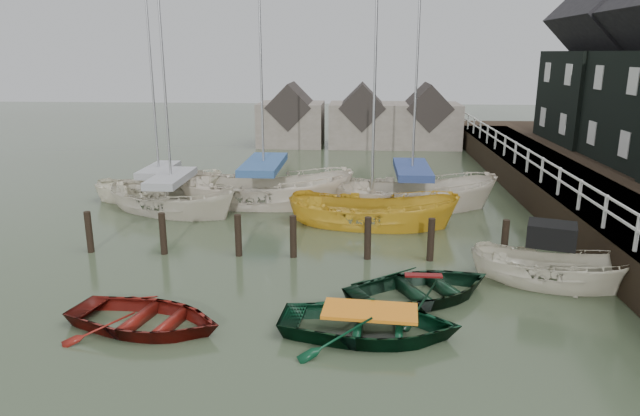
# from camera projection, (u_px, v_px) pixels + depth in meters

# --- Properties ---
(ground) EXTENTS (120.00, 120.00, 0.00)m
(ground) POSITION_uv_depth(u_px,v_px,m) (324.00, 296.00, 15.60)
(ground) COLOR #333D27
(ground) RESTS_ON ground
(pier) EXTENTS (3.04, 32.00, 2.70)m
(pier) POSITION_uv_depth(u_px,v_px,m) (560.00, 191.00, 24.39)
(pier) COLOR black
(pier) RESTS_ON ground
(mooring_pilings) EXTENTS (13.72, 0.22, 1.80)m
(mooring_pilings) POSITION_uv_depth(u_px,v_px,m) (296.00, 242.00, 18.43)
(mooring_pilings) COLOR black
(mooring_pilings) RESTS_ON ground
(far_sheds) EXTENTS (14.00, 4.08, 4.39)m
(far_sheds) POSITION_uv_depth(u_px,v_px,m) (360.00, 119.00, 40.06)
(far_sheds) COLOR #665B51
(far_sheds) RESTS_ON ground
(rowboat_red) EXTENTS (4.42, 3.57, 0.81)m
(rowboat_red) POSITION_uv_depth(u_px,v_px,m) (146.00, 328.00, 13.79)
(rowboat_red) COLOR #61130D
(rowboat_red) RESTS_ON ground
(rowboat_green) EXTENTS (4.47, 3.36, 0.88)m
(rowboat_green) POSITION_uv_depth(u_px,v_px,m) (369.00, 335.00, 13.43)
(rowboat_green) COLOR black
(rowboat_green) RESTS_ON ground
(rowboat_dkgreen) EXTENTS (5.15, 4.60, 0.88)m
(rowboat_dkgreen) POSITION_uv_depth(u_px,v_px,m) (422.00, 299.00, 15.43)
(rowboat_dkgreen) COLOR black
(rowboat_dkgreen) RESTS_ON ground
(motorboat) EXTENTS (4.73, 2.98, 2.64)m
(motorboat) POSITION_uv_depth(u_px,v_px,m) (548.00, 282.00, 16.31)
(motorboat) COLOR beige
(motorboat) RESTS_ON ground
(sailboat_a) EXTENTS (6.64, 4.48, 10.18)m
(sailboat_a) POSITION_uv_depth(u_px,v_px,m) (173.00, 210.00, 23.78)
(sailboat_a) COLOR beige
(sailboat_a) RESTS_ON ground
(sailboat_b) EXTENTS (7.87, 3.19, 11.66)m
(sailboat_b) POSITION_uv_depth(u_px,v_px,m) (265.00, 203.00, 25.02)
(sailboat_b) COLOR beige
(sailboat_b) RESTS_ON ground
(sailboat_c) EXTENTS (6.85, 3.39, 10.20)m
(sailboat_c) POSITION_uv_depth(u_px,v_px,m) (371.00, 224.00, 22.07)
(sailboat_c) COLOR gold
(sailboat_c) RESTS_ON ground
(sailboat_d) EXTENTS (7.16, 2.74, 11.32)m
(sailboat_d) POSITION_uv_depth(u_px,v_px,m) (411.00, 205.00, 24.57)
(sailboat_d) COLOR beige
(sailboat_d) RESTS_ON ground
(sailboat_e) EXTENTS (5.96, 3.61, 10.65)m
(sailboat_e) POSITION_uv_depth(u_px,v_px,m) (161.00, 197.00, 26.03)
(sailboat_e) COLOR silver
(sailboat_e) RESTS_ON ground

